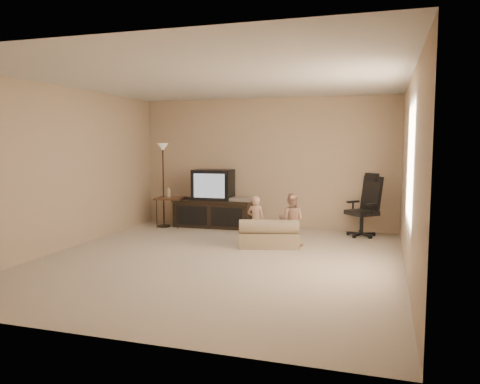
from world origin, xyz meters
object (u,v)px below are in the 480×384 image
(office_chair, at_px, (365,214))
(toddler_left, at_px, (256,221))
(child_sofa, at_px, (269,235))
(toddler_right, at_px, (291,220))
(side_table, at_px, (170,198))
(floor_lamp, at_px, (163,166))
(tv_stand, at_px, (214,203))

(office_chair, distance_m, toddler_left, 2.07)
(child_sofa, distance_m, toddler_right, 0.44)
(side_table, xyz_separation_m, floor_lamp, (-0.12, -0.05, 0.63))
(toddler_left, bearing_deg, side_table, -22.04)
(floor_lamp, relative_size, toddler_left, 2.06)
(side_table, xyz_separation_m, toddler_right, (2.60, -1.01, -0.14))
(floor_lamp, relative_size, child_sofa, 1.57)
(office_chair, bearing_deg, toddler_right, -87.08)
(tv_stand, relative_size, floor_lamp, 0.97)
(floor_lamp, xyz_separation_m, toddler_right, (2.72, -0.96, -0.77))
(floor_lamp, bearing_deg, toddler_left, -25.96)
(floor_lamp, bearing_deg, toddler_right, -19.41)
(toddler_right, bearing_deg, office_chair, -134.12)
(office_chair, distance_m, toddler_right, 1.59)
(floor_lamp, bearing_deg, office_chair, 3.04)
(office_chair, bearing_deg, toddler_left, -96.56)
(floor_lamp, xyz_separation_m, child_sofa, (2.40, -1.15, -1.01))
(office_chair, xyz_separation_m, toddler_left, (-1.65, -1.26, -0.00))
(floor_lamp, relative_size, toddler_right, 1.94)
(office_chair, xyz_separation_m, toddler_right, (-1.09, -1.16, 0.02))
(office_chair, bearing_deg, floor_lamp, -130.85)
(tv_stand, xyz_separation_m, toddler_right, (1.79, -1.26, -0.05))
(child_sofa, xyz_separation_m, toddler_right, (0.32, 0.19, 0.24))
(side_table, bearing_deg, child_sofa, -27.72)
(toddler_left, height_order, toddler_right, toddler_right)
(side_table, bearing_deg, toddler_left, -28.30)
(office_chair, height_order, toddler_right, office_chair)
(child_sofa, bearing_deg, toddler_right, 15.55)
(side_table, relative_size, child_sofa, 0.76)
(toddler_right, bearing_deg, tv_stand, -36.02)
(side_table, distance_m, toddler_right, 2.79)
(side_table, height_order, floor_lamp, floor_lamp)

